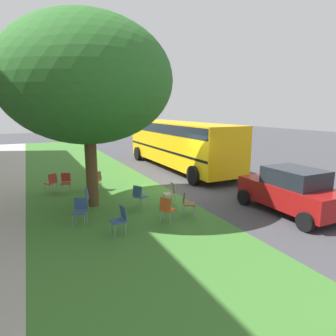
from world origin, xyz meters
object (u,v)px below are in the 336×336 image
(chair_1, at_px, (84,199))
(chair_3, at_px, (66,181))
(chair_9, at_px, (167,208))
(chair_4, at_px, (52,182))
(chair_7, at_px, (139,195))
(street_tree, at_px, (87,81))
(chair_5, at_px, (171,192))
(school_bus, at_px, (179,141))
(chair_8, at_px, (80,209))
(parked_car, at_px, (291,191))
(chair_6, at_px, (187,202))
(chair_0, at_px, (97,179))
(chair_2, at_px, (120,218))

(chair_1, distance_m, chair_3, 3.01)
(chair_3, xyz_separation_m, chair_9, (-5.18, -2.51, 0.00))
(chair_4, height_order, chair_7, same)
(street_tree, xyz_separation_m, chair_5, (-1.27, -2.73, -4.14))
(chair_5, relative_size, school_bus, 0.08)
(chair_3, distance_m, school_bus, 7.66)
(chair_8, height_order, parked_car, parked_car)
(chair_7, height_order, parked_car, parked_car)
(chair_6, distance_m, chair_8, 3.56)
(parked_car, relative_size, school_bus, 0.36)
(school_bus, bearing_deg, street_tree, 128.15)
(chair_5, bearing_deg, school_bus, -30.06)
(chair_4, distance_m, parked_car, 9.85)
(chair_3, relative_size, chair_6, 1.00)
(chair_3, distance_m, parked_car, 9.29)
(chair_1, bearing_deg, chair_7, -102.15)
(chair_3, relative_size, chair_4, 1.00)
(chair_1, bearing_deg, chair_4, 14.88)
(chair_3, bearing_deg, school_bus, -69.23)
(chair_3, height_order, chair_8, same)
(chair_0, distance_m, chair_9, 5.11)
(chair_1, xyz_separation_m, chair_3, (3.00, 0.26, 0.00))
(chair_5, distance_m, chair_8, 3.53)
(chair_8, relative_size, parked_car, 0.24)
(chair_6, distance_m, school_bus, 8.52)
(chair_3, height_order, chair_9, same)
(school_bus, bearing_deg, chair_2, 142.61)
(chair_9, height_order, school_bus, school_bus)
(chair_5, relative_size, chair_9, 1.00)
(chair_0, bearing_deg, chair_6, -155.88)
(chair_0, distance_m, chair_8, 4.12)
(chair_3, height_order, chair_6, same)
(chair_4, xyz_separation_m, chair_7, (-3.60, -2.79, 0.00))
(parked_car, xyz_separation_m, school_bus, (8.93, -0.19, 0.92))
(chair_0, xyz_separation_m, chair_9, (-4.96, -1.21, 0.00))
(chair_4, bearing_deg, parked_car, -130.81)
(chair_3, xyz_separation_m, chair_8, (-4.11, 0.05, 0.00))
(chair_9, distance_m, parked_car, 4.50)
(chair_7, distance_m, parked_car, 5.47)
(chair_2, relative_size, chair_9, 1.00)
(chair_5, relative_size, parked_car, 0.24)
(chair_0, relative_size, parked_car, 0.24)
(chair_6, xyz_separation_m, school_bus, (7.60, -3.65, 1.24))
(chair_3, xyz_separation_m, chair_4, (0.19, 0.58, 0.00))
(chair_5, xyz_separation_m, chair_9, (-1.60, 0.93, 0.00))
(street_tree, height_order, chair_1, street_tree)
(chair_7, bearing_deg, chair_0, 15.73)
(chair_7, relative_size, parked_car, 0.24)
(chair_6, relative_size, chair_8, 1.00)
(chair_0, xyz_separation_m, chair_1, (-2.77, 1.04, 0.00))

